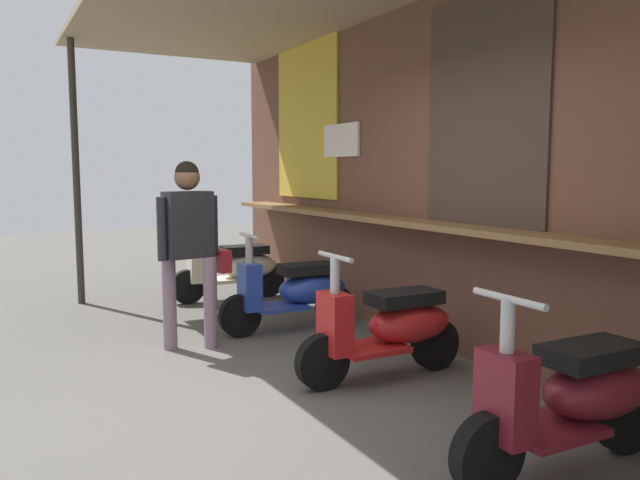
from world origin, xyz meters
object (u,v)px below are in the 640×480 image
scooter_cream (235,268)px  scooter_maroon (574,396)px  scooter_red (391,327)px  scooter_blue (297,291)px  shopper_with_handbag (190,236)px

scooter_cream → scooter_maroon: 4.90m
scooter_cream → scooter_red: 3.25m
scooter_cream → scooter_maroon: same height
scooter_blue → shopper_with_handbag: size_ratio=0.86×
scooter_red → scooter_maroon: (1.65, -0.00, 0.00)m
scooter_blue → scooter_red: 1.58m
scooter_maroon → shopper_with_handbag: (-3.12, -1.08, 0.60)m
scooter_red → shopper_with_handbag: size_ratio=0.86×
scooter_blue → scooter_maroon: bearing=92.9°
scooter_cream → scooter_maroon: size_ratio=1.00×
scooter_cream → shopper_with_handbag: (1.78, -1.08, 0.60)m
scooter_red → scooter_cream: bearing=-89.1°
scooter_cream → scooter_red: size_ratio=1.00×
scooter_red → scooter_maroon: 1.65m
scooter_cream → scooter_maroon: bearing=93.3°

